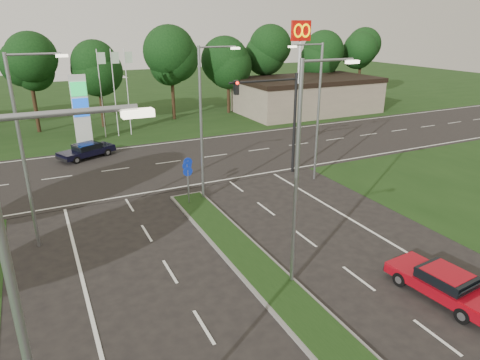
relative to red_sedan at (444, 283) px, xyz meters
name	(u,v)px	position (x,y,z in m)	size (l,w,h in m)	color
verge_far	(95,101)	(-5.58, 52.43, -0.63)	(160.00, 50.00, 0.02)	black
cross_road	(155,164)	(-5.58, 21.43, -0.63)	(160.00, 12.00, 0.02)	black
median_kerb	(302,314)	(-5.58, 1.43, -0.57)	(2.00, 26.00, 0.12)	slate
commercial_building	(307,95)	(16.42, 33.43, 1.37)	(16.00, 9.00, 4.00)	gray
streetlight_median_near	(301,166)	(-4.58, 3.43, 4.45)	(2.53, 0.22, 9.00)	gray
streetlight_median_far	(204,117)	(-4.58, 13.43, 4.45)	(2.53, 0.22, 9.00)	gray
streetlight_left_near	(38,342)	(-13.88, -2.57, 4.45)	(2.53, 0.22, 9.00)	gray
streetlight_left_far	(26,144)	(-13.88, 11.43, 4.45)	(2.53, 0.22, 9.00)	gray
streetlight_right_far	(316,106)	(3.22, 13.43, 4.45)	(2.53, 0.22, 9.00)	gray
traffic_signal	(279,109)	(1.61, 15.43, 4.02)	(5.10, 0.42, 7.00)	black
median_signs	(188,172)	(-5.58, 13.83, 1.08)	(1.16, 1.76, 2.38)	gray
gas_pylon	(83,107)	(-9.37, 30.48, 2.57)	(5.80, 1.26, 8.00)	silver
mcdonalds_sign	(300,45)	(12.42, 29.40, 7.36)	(2.20, 0.47, 10.40)	silver
treeline_far	(110,57)	(-5.48, 37.36, 6.20)	(6.00, 6.00, 9.90)	black
red_sedan	(444,283)	(0.00, 0.00, 0.00)	(2.17, 4.42, 1.17)	#9D0814
navy_sedan	(87,150)	(-10.03, 25.44, 0.00)	(4.59, 3.32, 1.17)	black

